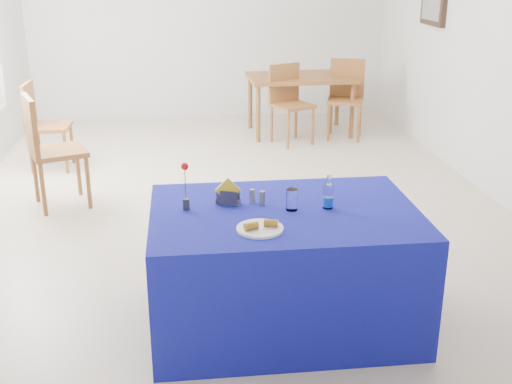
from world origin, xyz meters
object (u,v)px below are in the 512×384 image
chair_bg_right (346,93)px  chair_win_a (47,144)px  water_bottle (328,197)px  blue_table (284,267)px  chair_bg_left (289,98)px  chair_win_b (41,120)px  plate (260,229)px  oak_table (300,82)px

chair_bg_right → chair_win_a: size_ratio=0.94×
water_bottle → blue_table: bearing=-178.4°
blue_table → water_bottle: bearing=1.6°
chair_bg_left → chair_win_b: bearing=170.9°
chair_bg_left → plate: bearing=-126.0°
water_bottle → oak_table: size_ratio=0.16×
blue_table → chair_bg_left: bearing=80.2°
plate → blue_table: 0.51m
chair_win_a → water_bottle: bearing=-157.4°
water_bottle → chair_win_b: size_ratio=0.23×
water_bottle → chair_bg_right: (1.22, 4.34, -0.27)m
plate → oak_table: (1.12, 4.84, -0.09)m
blue_table → chair_win_b: 3.99m
chair_bg_left → water_bottle: bearing=-120.8°
oak_table → chair_win_a: 3.61m
water_bottle → chair_win_b: water_bottle is taller
chair_bg_right → chair_win_a: 3.92m
chair_bg_right → chair_win_b: (-3.58, -0.96, -0.02)m
water_bottle → oak_table: 4.61m
water_bottle → chair_win_b: (-2.35, 3.39, -0.29)m
plate → chair_bg_left: size_ratio=0.27×
water_bottle → chair_bg_left: size_ratio=0.22×
plate → blue_table: bearing=56.6°
plate → chair_bg_right: bearing=70.1°
chair_bg_left → oak_table: bearing=37.0°
chair_win_a → chair_win_b: chair_win_a is taller
blue_table → chair_bg_left: chair_bg_left is taller
blue_table → chair_win_b: chair_win_b is taller
oak_table → chair_bg_right: chair_bg_right is taller
blue_table → chair_bg_right: (1.49, 4.35, 0.18)m
chair_bg_right → chair_win_b: chair_bg_right is taller
oak_table → chair_bg_right: 0.60m
chair_win_b → chair_bg_left: bearing=-72.7°
plate → chair_win_a: 2.98m
chair_bg_left → chair_win_a: (-2.53, -1.95, 0.05)m
chair_win_a → chair_bg_left: bearing=-72.8°
oak_table → chair_win_a: bearing=-139.4°
plate → water_bottle: water_bottle is taller
plate → oak_table: 4.97m
oak_table → chair_bg_right: bearing=-21.4°
chair_win_a → chair_win_b: size_ratio=1.11×
chair_bg_right → chair_win_b: bearing=-147.1°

